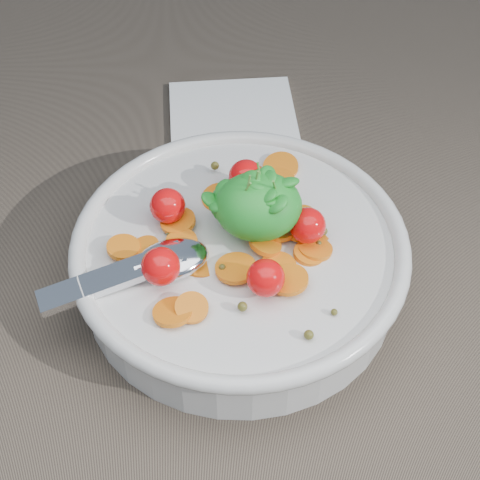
{
  "coord_description": "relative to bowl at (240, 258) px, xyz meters",
  "views": [
    {
      "loc": [
        -0.0,
        -0.38,
        0.51
      ],
      "look_at": [
        0.03,
        0.03,
        0.06
      ],
      "focal_mm": 55.0,
      "sensor_mm": 36.0,
      "label": 1
    }
  ],
  "objects": [
    {
      "name": "napkin",
      "position": [
        0.01,
        0.23,
        -0.03
      ],
      "size": [
        0.14,
        0.12,
        0.01
      ],
      "primitive_type": "cube",
      "rotation": [
        0.0,
        0.0,
        0.02
      ],
      "color": "white",
      "rests_on": "ground"
    },
    {
      "name": "bowl",
      "position": [
        0.0,
        0.0,
        0.0
      ],
      "size": [
        0.31,
        0.28,
        0.12
      ],
      "color": "silver",
      "rests_on": "ground"
    },
    {
      "name": "ground",
      "position": [
        -0.03,
        -0.03,
        -0.03
      ],
      "size": [
        6.0,
        6.0,
        0.0
      ],
      "primitive_type": "plane",
      "color": "#6E5F4F",
      "rests_on": "ground"
    }
  ]
}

